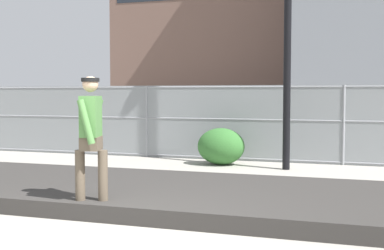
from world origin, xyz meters
name	(u,v)px	position (x,y,z in m)	size (l,w,h in m)	color
ground_plane	(87,248)	(0.00, 0.00, 0.00)	(120.00, 120.00, 0.00)	#9E998E
gravel_berm	(169,194)	(0.00, 2.50, 0.11)	(16.36, 3.07, 0.23)	#33302D
skateboard	(92,213)	(-0.62, 1.21, 0.06)	(0.82, 0.40, 0.07)	#B22D2D
skater	(91,135)	(-0.62, 1.21, 1.11)	(0.72, 0.62, 1.81)	#B2ADA8
chain_fence	(239,123)	(0.00, 7.42, 0.93)	(24.56, 0.06, 1.85)	gray
parked_car_near	(168,119)	(-2.88, 10.11, 0.84)	(4.55, 2.27, 1.66)	black
library_building	(227,17)	(-10.15, 46.47, 9.40)	(20.95, 11.10, 18.80)	brown
shrub_left	(221,146)	(-0.25, 6.60, 0.43)	(1.10, 0.90, 0.85)	#336B2D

